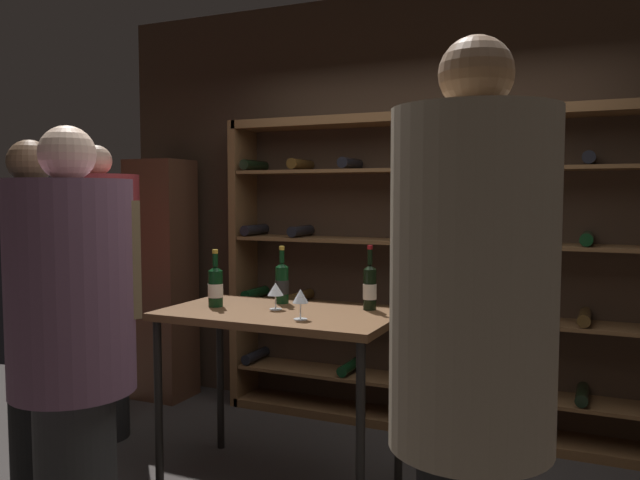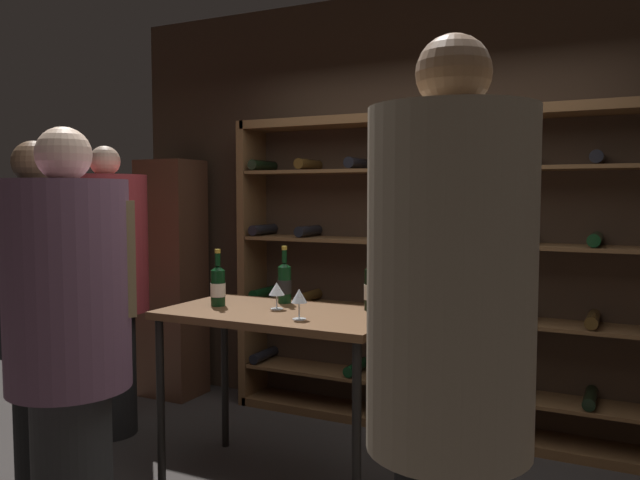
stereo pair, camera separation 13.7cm
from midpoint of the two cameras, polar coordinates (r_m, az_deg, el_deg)
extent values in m
cube|color=#3D2B1E|center=(4.46, 11.28, 2.84)|extent=(4.90, 0.10, 2.96)
cube|color=brown|center=(4.84, -5.28, -2.09)|extent=(0.06, 0.32, 2.11)
cube|color=brown|center=(4.22, 14.04, 10.81)|extent=(3.24, 0.32, 0.06)
cube|color=brown|center=(4.47, 13.57, -16.23)|extent=(3.24, 0.32, 0.06)
cube|color=brown|center=(4.38, 13.63, -12.88)|extent=(3.16, 0.32, 0.02)
cylinder|color=black|center=(4.91, -4.22, -10.22)|extent=(0.08, 0.30, 0.08)
cylinder|color=black|center=(4.58, 4.15, -11.28)|extent=(0.08, 0.30, 0.08)
cylinder|color=#4C3314|center=(4.46, 8.77, -11.76)|extent=(0.08, 0.30, 0.08)
cylinder|color=black|center=(4.36, 13.64, -12.19)|extent=(0.08, 0.30, 0.08)
cylinder|color=black|center=(4.30, 18.71, -12.54)|extent=(0.08, 0.30, 0.08)
cylinder|color=black|center=(4.27, 23.90, -12.80)|extent=(0.08, 0.30, 0.08)
cube|color=brown|center=(4.27, 13.74, -6.74)|extent=(3.16, 0.32, 0.02)
cylinder|color=black|center=(4.82, -4.25, -4.73)|extent=(0.08, 0.30, 0.08)
cylinder|color=#4C3314|center=(4.64, -0.19, -5.06)|extent=(0.08, 0.30, 0.08)
cylinder|color=black|center=(4.35, 8.84, -5.72)|extent=(0.08, 0.30, 0.08)
cylinder|color=black|center=(4.26, 13.75, -6.02)|extent=(0.08, 0.30, 0.08)
cylinder|color=black|center=(4.19, 18.86, -6.28)|extent=(0.08, 0.30, 0.08)
cylinder|color=#4C3314|center=(4.16, 24.09, -6.50)|extent=(0.08, 0.30, 0.08)
cube|color=brown|center=(4.20, 13.85, -0.35)|extent=(3.16, 0.32, 0.02)
cylinder|color=black|center=(4.77, -4.28, 0.94)|extent=(0.08, 0.30, 0.08)
cylinder|color=black|center=(4.59, -0.19, 0.82)|extent=(0.08, 0.30, 0.08)
cylinder|color=#4C3314|center=(4.30, 8.91, 0.55)|extent=(0.08, 0.30, 0.08)
cylinder|color=black|center=(4.20, 13.86, 0.40)|extent=(0.08, 0.30, 0.08)
cylinder|color=black|center=(4.13, 19.01, 0.23)|extent=(0.08, 0.30, 0.08)
cylinder|color=black|center=(4.10, 24.29, 0.07)|extent=(0.08, 0.30, 0.08)
cube|color=brown|center=(4.19, 13.96, 6.15)|extent=(3.16, 0.32, 0.02)
cylinder|color=black|center=(4.77, -4.31, 6.67)|extent=(0.08, 0.30, 0.08)
cylinder|color=#4C3314|center=(4.58, -0.19, 6.78)|extent=(0.08, 0.30, 0.08)
cylinder|color=black|center=(4.43, 4.24, 6.86)|extent=(0.08, 0.30, 0.08)
cylinder|color=#4C3314|center=(4.13, 19.17, 6.84)|extent=(0.08, 0.30, 0.08)
cylinder|color=black|center=(4.10, 24.49, 6.72)|extent=(0.08, 0.30, 0.08)
cube|color=brown|center=(3.43, -2.42, -6.68)|extent=(1.25, 0.70, 0.04)
cylinder|color=black|center=(3.62, -12.99, -13.98)|extent=(0.04, 0.04, 0.91)
cylinder|color=black|center=(3.06, 4.64, -17.33)|extent=(0.04, 0.04, 0.91)
cylinder|color=black|center=(4.08, -7.53, -11.84)|extent=(0.04, 0.04, 0.91)
cylinder|color=black|center=(3.59, 8.30, -14.08)|extent=(0.04, 0.04, 0.91)
cylinder|color=tan|center=(1.80, 13.75, -3.61)|extent=(0.46, 0.46, 0.94)
sphere|color=brown|center=(1.81, 14.07, 14.32)|extent=(0.20, 0.20, 0.20)
cylinder|color=#7A516B|center=(2.75, -20.35, -3.78)|extent=(0.49, 0.49, 0.85)
sphere|color=beige|center=(2.73, -20.63, 7.19)|extent=(0.22, 0.22, 0.22)
cube|color=olive|center=(2.67, -15.28, -1.69)|extent=(0.03, 0.05, 0.48)
cylinder|color=black|center=(4.46, -17.43, -11.24)|extent=(0.34, 0.34, 0.82)
cylinder|color=#9E2D33|center=(4.32, -17.68, -0.29)|extent=(0.52, 0.52, 0.88)
sphere|color=beige|center=(4.31, -17.83, 6.74)|extent=(0.19, 0.19, 0.19)
cylinder|color=black|center=(3.64, -22.54, -15.17)|extent=(0.27, 0.27, 0.78)
cylinder|color=black|center=(3.46, -22.92, -2.27)|extent=(0.42, 0.42, 0.85)
sphere|color=brown|center=(3.45, -23.16, 6.39)|extent=(0.22, 0.22, 0.22)
cube|color=#4C2D1E|center=(5.09, -12.34, -3.39)|extent=(0.44, 0.36, 1.84)
cylinder|color=black|center=(3.59, -8.03, -4.28)|extent=(0.08, 0.08, 0.20)
cone|color=black|center=(3.58, -8.05, -2.50)|extent=(0.08, 0.08, 0.03)
cylinder|color=black|center=(3.57, -8.06, -1.73)|extent=(0.03, 0.03, 0.07)
cylinder|color=#B7932D|center=(3.57, -8.07, -0.99)|extent=(0.03, 0.03, 0.02)
cylinder|color=silver|center=(3.59, -8.03, -4.43)|extent=(0.08, 0.08, 0.08)
cylinder|color=black|center=(3.44, 5.71, -4.46)|extent=(0.07, 0.07, 0.22)
cone|color=black|center=(3.42, 5.73, -2.44)|extent=(0.07, 0.07, 0.03)
cylinder|color=black|center=(3.42, 5.74, -1.54)|extent=(0.03, 0.03, 0.08)
cylinder|color=maroon|center=(3.41, 5.74, -0.67)|extent=(0.03, 0.03, 0.02)
cylinder|color=silver|center=(3.44, 5.71, -4.64)|extent=(0.07, 0.07, 0.08)
cylinder|color=black|center=(3.65, -2.12, -4.04)|extent=(0.08, 0.08, 0.21)
cone|color=black|center=(3.64, -2.13, -2.23)|extent=(0.08, 0.08, 0.03)
cylinder|color=black|center=(3.63, -2.13, -1.46)|extent=(0.03, 0.03, 0.07)
cylinder|color=#B7932D|center=(3.63, -2.13, -0.72)|extent=(0.03, 0.03, 0.02)
cylinder|color=black|center=(3.65, -2.12, -4.20)|extent=(0.08, 0.08, 0.08)
cylinder|color=silver|center=(3.19, -0.63, -7.09)|extent=(0.07, 0.07, 0.00)
cylinder|color=silver|center=(3.18, -0.63, -6.34)|extent=(0.01, 0.01, 0.08)
cone|color=silver|center=(3.17, -0.63, -5.01)|extent=(0.08, 0.08, 0.07)
cylinder|color=#590A14|center=(3.17, -0.63, -5.28)|extent=(0.04, 0.04, 0.02)
cylinder|color=silver|center=(3.47, -2.75, -6.17)|extent=(0.07, 0.07, 0.00)
cylinder|color=silver|center=(3.46, -2.76, -5.54)|extent=(0.01, 0.01, 0.07)
cone|color=silver|center=(3.45, -2.76, -4.38)|extent=(0.09, 0.09, 0.07)
cylinder|color=#590A14|center=(3.45, -2.76, -4.63)|extent=(0.05, 0.05, 0.02)
camera|label=1|loc=(0.07, -88.80, 0.09)|focal=35.78mm
camera|label=2|loc=(0.07, 91.20, -0.09)|focal=35.78mm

